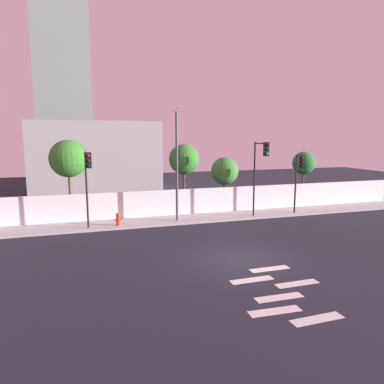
# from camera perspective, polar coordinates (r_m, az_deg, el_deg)

# --- Properties ---
(ground_plane) EXTENTS (80.00, 80.00, 0.00)m
(ground_plane) POSITION_cam_1_polar(r_m,az_deg,el_deg) (17.11, 7.69, -10.53)
(ground_plane) COLOR #20212B
(sidewalk) EXTENTS (36.00, 2.40, 0.15)m
(sidewalk) POSITION_cam_1_polar(r_m,az_deg,el_deg) (24.45, -0.51, -4.32)
(sidewalk) COLOR #AFAFAF
(sidewalk) RESTS_ON ground
(perimeter_wall) EXTENTS (36.00, 0.18, 1.80)m
(perimeter_wall) POSITION_cam_1_polar(r_m,az_deg,el_deg) (25.46, -1.37, -1.55)
(perimeter_wall) COLOR white
(perimeter_wall) RESTS_ON sidewalk
(crosswalk_marking) EXTENTS (3.79, 4.72, 0.01)m
(crosswalk_marking) POSITION_cam_1_polar(r_m,az_deg,el_deg) (14.06, 13.90, -15.13)
(crosswalk_marking) COLOR silver
(crosswalk_marking) RESTS_ON ground
(traffic_light_left) EXTENTS (0.38, 1.25, 4.61)m
(traffic_light_left) POSITION_cam_1_polar(r_m,az_deg,el_deg) (21.68, -16.33, 2.83)
(traffic_light_left) COLOR black
(traffic_light_left) RESTS_ON sidewalk
(traffic_light_center) EXTENTS (0.34, 1.76, 5.14)m
(traffic_light_center) POSITION_cam_1_polar(r_m,az_deg,el_deg) (24.31, 10.84, 4.56)
(traffic_light_center) COLOR black
(traffic_light_center) RESTS_ON sidewalk
(traffic_light_right) EXTENTS (0.36, 1.08, 4.22)m
(traffic_light_right) POSITION_cam_1_polar(r_m,az_deg,el_deg) (26.31, 16.72, 3.22)
(traffic_light_right) COLOR black
(traffic_light_right) RESTS_ON sidewalk
(street_lamp_curbside) EXTENTS (0.77, 1.83, 7.16)m
(street_lamp_curbside) POSITION_cam_1_polar(r_m,az_deg,el_deg) (22.92, -2.43, 5.58)
(street_lamp_curbside) COLOR #4C4C51
(street_lamp_curbside) RESTS_ON sidewalk
(fire_hydrant) EXTENTS (0.44, 0.26, 0.79)m
(fire_hydrant) POSITION_cam_1_polar(r_m,az_deg,el_deg) (22.85, -11.71, -4.17)
(fire_hydrant) COLOR red
(fire_hydrant) RESTS_ON sidewalk
(roadside_tree_leftmost) EXTENTS (2.50, 2.50, 5.44)m
(roadside_tree_leftmost) POSITION_cam_1_polar(r_m,az_deg,el_deg) (25.25, -19.13, 5.03)
(roadside_tree_leftmost) COLOR brown
(roadside_tree_leftmost) RESTS_ON ground
(roadside_tree_midleft) EXTENTS (2.21, 2.21, 5.10)m
(roadside_tree_midleft) POSITION_cam_1_polar(r_m,az_deg,el_deg) (26.30, -1.30, 5.18)
(roadside_tree_midleft) COLOR brown
(roadside_tree_midleft) RESTS_ON ground
(roadside_tree_midright) EXTENTS (2.10, 2.10, 4.08)m
(roadside_tree_midright) POSITION_cam_1_polar(r_m,az_deg,el_deg) (27.46, 5.24, 3.32)
(roadside_tree_midright) COLOR brown
(roadside_tree_midright) RESTS_ON ground
(roadside_tree_rightmost) EXTENTS (1.86, 1.86, 4.42)m
(roadside_tree_rightmost) POSITION_cam_1_polar(r_m,az_deg,el_deg) (30.81, 17.39, 4.39)
(roadside_tree_rightmost) COLOR brown
(roadside_tree_rightmost) RESTS_ON ground
(low_building_distant) EXTENTS (12.66, 6.00, 7.13)m
(low_building_distant) POSITION_cam_1_polar(r_m,az_deg,el_deg) (38.15, -15.05, 5.44)
(low_building_distant) COLOR #A5A5A5
(low_building_distant) RESTS_ON ground
(tower_on_skyline) EXTENTS (6.82, 5.00, 32.52)m
(tower_on_skyline) POSITION_cam_1_polar(r_m,az_deg,el_deg) (51.18, -20.07, 20.33)
(tower_on_skyline) COLOR gray
(tower_on_skyline) RESTS_ON ground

